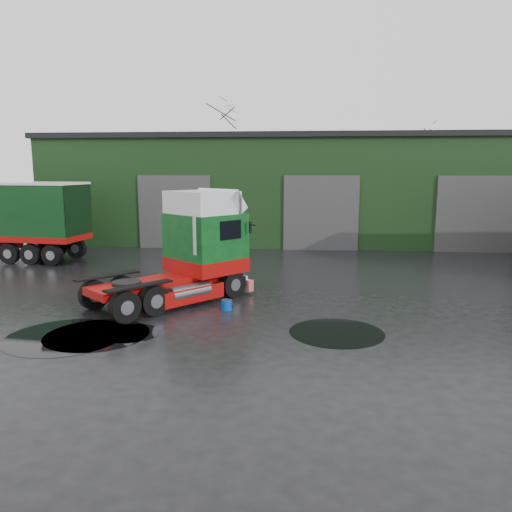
{
  "coord_description": "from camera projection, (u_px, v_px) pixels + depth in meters",
  "views": [
    {
      "loc": [
        0.91,
        -12.97,
        4.33
      ],
      "look_at": [
        -0.43,
        2.04,
        1.7
      ],
      "focal_mm": 35.0,
      "sensor_mm": 36.0,
      "label": 1
    }
  ],
  "objects": [
    {
      "name": "ground",
      "position": [
        265.0,
        331.0,
        13.55
      ],
      "size": [
        100.0,
        100.0,
        0.0
      ],
      "primitive_type": "plane",
      "color": "black"
    },
    {
      "name": "warehouse",
      "position": [
        318.0,
        187.0,
        32.45
      ],
      "size": [
        32.4,
        12.4,
        6.3
      ],
      "color": "black",
      "rests_on": "ground"
    },
    {
      "name": "hero_tractor",
      "position": [
        165.0,
        248.0,
        16.02
      ],
      "size": [
        5.73,
        6.07,
        3.65
      ],
      "primitive_type": null,
      "rotation": [
        0.0,
        0.0,
        -0.72
      ],
      "color": "#0C4517",
      "rests_on": "ground"
    },
    {
      "name": "wash_bucket",
      "position": [
        227.0,
        305.0,
        15.52
      ],
      "size": [
        0.44,
        0.44,
        0.32
      ],
      "primitive_type": "cylinder",
      "rotation": [
        0.0,
        0.0,
        -0.39
      ],
      "color": "#073CA2",
      "rests_on": "ground"
    },
    {
      "name": "tree_back_a",
      "position": [
        220.0,
        164.0,
        42.69
      ],
      "size": [
        4.4,
        4.4,
        9.5
      ],
      "primitive_type": null,
      "color": "black",
      "rests_on": "ground"
    },
    {
      "name": "tree_back_b",
      "position": [
        411.0,
        176.0,
        41.46
      ],
      "size": [
        4.4,
        4.4,
        7.5
      ],
      "primitive_type": null,
      "color": "black",
      "rests_on": "ground"
    },
    {
      "name": "puddle_0",
      "position": [
        97.0,
        335.0,
        13.21
      ],
      "size": [
        2.75,
        2.75,
        0.01
      ],
      "primitive_type": "cylinder",
      "color": "black",
      "rests_on": "ground"
    },
    {
      "name": "puddle_1",
      "position": [
        337.0,
        332.0,
        13.38
      ],
      "size": [
        2.56,
        2.56,
        0.01
      ],
      "primitive_type": "cylinder",
      "color": "black",
      "rests_on": "ground"
    },
    {
      "name": "puddle_2",
      "position": [
        66.0,
        336.0,
        13.06
      ],
      "size": [
        3.12,
        3.12,
        0.01
      ],
      "primitive_type": "cylinder",
      "color": "black",
      "rests_on": "ground"
    },
    {
      "name": "puddle_4",
      "position": [
        129.0,
        333.0,
        13.33
      ],
      "size": [
        1.64,
        1.64,
        0.01
      ],
      "primitive_type": "cylinder",
      "color": "black",
      "rests_on": "ground"
    }
  ]
}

